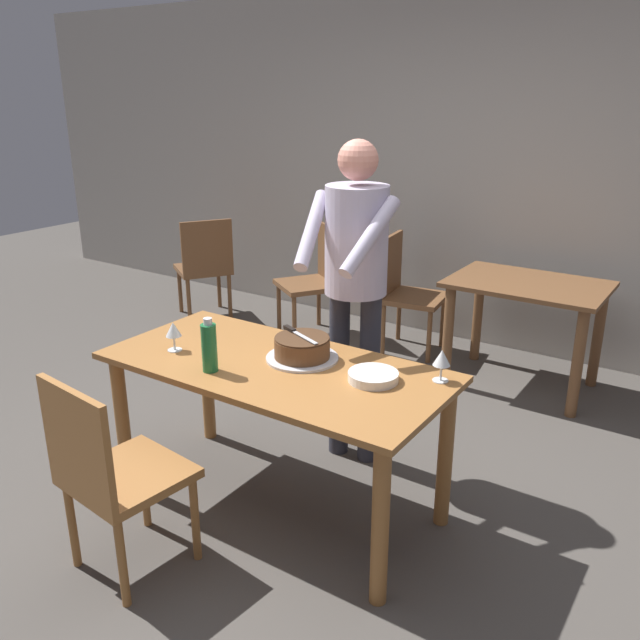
% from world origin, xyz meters
% --- Properties ---
extents(ground_plane, '(14.00, 14.00, 0.00)m').
position_xyz_m(ground_plane, '(0.00, 0.00, 0.00)').
color(ground_plane, '#4C4742').
extents(back_wall, '(10.00, 0.12, 2.70)m').
position_xyz_m(back_wall, '(0.00, 2.73, 1.35)').
color(back_wall, '#BCB7AD').
rests_on(back_wall, ground_plane).
extents(main_dining_table, '(1.62, 0.76, 0.75)m').
position_xyz_m(main_dining_table, '(0.00, 0.00, 0.63)').
color(main_dining_table, '#9E6633').
rests_on(main_dining_table, ground_plane).
extents(cake_on_platter, '(0.34, 0.34, 0.11)m').
position_xyz_m(cake_on_platter, '(0.07, 0.12, 0.80)').
color(cake_on_platter, silver).
rests_on(cake_on_platter, main_dining_table).
extents(cake_knife, '(0.26, 0.12, 0.02)m').
position_xyz_m(cake_knife, '(0.01, 0.14, 0.87)').
color(cake_knife, silver).
rests_on(cake_knife, cake_on_platter).
extents(plate_stack, '(0.22, 0.22, 0.04)m').
position_xyz_m(plate_stack, '(0.47, 0.09, 0.77)').
color(plate_stack, white).
rests_on(plate_stack, main_dining_table).
extents(wine_glass_near, '(0.08, 0.08, 0.14)m').
position_xyz_m(wine_glass_near, '(0.71, 0.25, 0.85)').
color(wine_glass_near, silver).
rests_on(wine_glass_near, main_dining_table).
extents(wine_glass_far, '(0.08, 0.08, 0.14)m').
position_xyz_m(wine_glass_far, '(-0.50, -0.14, 0.85)').
color(wine_glass_far, silver).
rests_on(wine_glass_far, main_dining_table).
extents(water_bottle, '(0.07, 0.07, 0.25)m').
position_xyz_m(water_bottle, '(-0.19, -0.22, 0.86)').
color(water_bottle, '#1E6B38').
rests_on(water_bottle, main_dining_table).
extents(person_cutting_cake, '(0.47, 0.56, 1.72)m').
position_xyz_m(person_cutting_cake, '(0.07, 0.59, 1.08)').
color(person_cutting_cake, '#2D2D38').
rests_on(person_cutting_cake, ground_plane).
extents(chair_near_side, '(0.49, 0.49, 0.90)m').
position_xyz_m(chair_near_side, '(-0.25, -0.76, 0.49)').
color(chair_near_side, '#9E6633').
rests_on(chair_near_side, ground_plane).
extents(background_table, '(1.00, 0.70, 0.74)m').
position_xyz_m(background_table, '(0.55, 2.03, 0.58)').
color(background_table, brown).
rests_on(background_table, ground_plane).
extents(background_chair_1, '(0.61, 0.61, 0.90)m').
position_xyz_m(background_chair_1, '(-2.22, 1.88, 0.49)').
color(background_chair_1, brown).
rests_on(background_chair_1, ground_plane).
extents(background_chair_2, '(0.61, 0.61, 0.90)m').
position_xyz_m(background_chair_2, '(-1.19, 2.09, 0.49)').
color(background_chair_2, brown).
rests_on(background_chair_2, ground_plane).
extents(background_chair_3, '(0.50, 0.50, 0.90)m').
position_xyz_m(background_chair_3, '(-0.42, 2.19, 0.49)').
color(background_chair_3, brown).
rests_on(background_chair_3, ground_plane).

